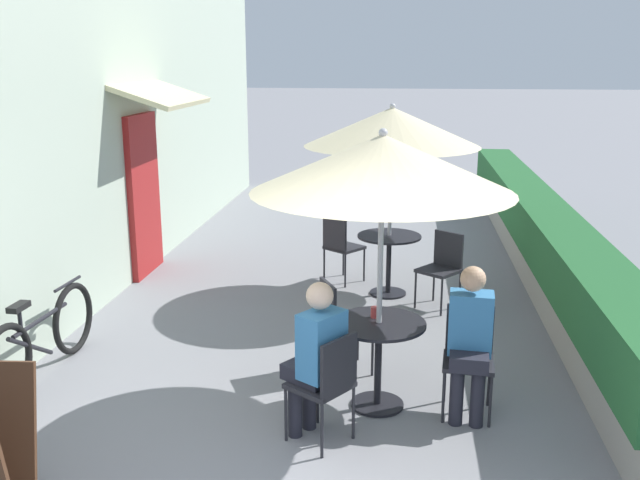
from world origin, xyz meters
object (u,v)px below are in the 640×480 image
Objects in this scene: cafe_chair_near_right at (469,351)px; coffee_cup_near at (375,312)px; patio_table_mid at (389,252)px; cafe_chair_mid_right at (443,264)px; bicycle_leaning at (42,338)px; cafe_chair_near_left at (328,380)px; cafe_chair_near_back at (339,319)px; seated_patron_near_left at (316,354)px; patio_table_near at (378,346)px; seated_patron_near_right at (470,337)px; patio_umbrella_mid at (392,127)px; patio_umbrella_near at (382,164)px; cafe_chair_mid_left at (340,244)px.

cafe_chair_near_right reaches higher than coffee_cup_near.
patio_table_mid is 0.88× the size of cafe_chair_mid_right.
bicycle_leaning is (-3.03, -2.67, -0.17)m from patio_table_mid.
cafe_chair_near_back is (-0.03, 1.26, 0.00)m from cafe_chair_near_left.
cafe_chair_near_left is 1.26m from cafe_chair_near_back.
seated_patron_near_left is 1.44× the size of cafe_chair_near_back.
seated_patron_near_right is (0.72, -0.09, 0.16)m from patio_table_near.
seated_patron_near_left is 3.73m from patio_umbrella_mid.
cafe_chair_mid_right is (1.08, 3.08, -0.17)m from seated_patron_near_left.
cafe_chair_near_back is 0.38× the size of patio_umbrella_mid.
patio_table_mid is (-0.71, 2.86, 0.01)m from cafe_chair_near_right.
cafe_chair_near_left and cafe_chair_near_back have the same top height.
patio_umbrella_mid is at bearing 89.68° from patio_umbrella_near.
bicycle_leaning is (-3.65, -2.29, -0.15)m from cafe_chair_mid_right.
seated_patron_near_right is (0.72, -0.09, -1.34)m from patio_umbrella_near.
cafe_chair_mid_right reaches higher than coffee_cup_near.
cafe_chair_near_left is at bearing -14.37° from bicycle_leaning.
cafe_chair_near_left is at bearing -23.95° from cafe_chair_near_back.
patio_umbrella_near is 1.67m from cafe_chair_near_back.
cafe_chair_near_back is at bearing 121.34° from patio_umbrella_near.
cafe_chair_near_right is 2.49m from cafe_chair_mid_right.
patio_umbrella_mid reaches higher than cafe_chair_near_left.
seated_patron_near_left is at bearing -127.51° from patio_table_near.
cafe_chair_mid_right is (-0.08, 2.60, -0.17)m from seated_patron_near_right.
bicycle_leaning is at bearing 69.56° from cafe_chair_mid_right.
cafe_chair_mid_right is at bearing -83.22° from cafe_chair_near_right.
cafe_chair_mid_left and cafe_chair_mid_right have the same top height.
cafe_chair_near_left is at bearing 36.05° from cafe_chair_near_right.
patio_umbrella_near is 3.00× the size of patio_table_mid.
cafe_chair_near_left is at bearing -95.91° from patio_umbrella_mid.
patio_table_near is 0.88× the size of cafe_chair_mid_right.
cafe_chair_near_back is 1.14× the size of patio_table_mid.
cafe_chair_mid_left is (-0.26, 3.90, 0.00)m from cafe_chair_near_left.
patio_table_near is 3.32m from cafe_chair_mid_left.
patio_umbrella_mid reaches higher than patio_table_near.
cafe_chair_near_right is 1.00× the size of cafe_chair_near_back.
coffee_cup_near is at bearing -1.83° from cafe_chair_near_right.
cafe_chair_mid_right is 4.31m from bicycle_leaning.
bicycle_leaning is (-2.41, -3.05, -0.15)m from cafe_chair_mid_left.
patio_umbrella_near is 2.64× the size of cafe_chair_mid_left.
patio_umbrella_near is 1.52m from seated_patron_near_left.
cafe_chair_mid_left reaches higher than patio_table_near.
coffee_cup_near is 2.79m from patio_table_mid.
cafe_chair_near_back reaches higher than patio_table_mid.
coffee_cup_near is 0.12× the size of patio_table_mid.
patio_table_near is 0.43× the size of bicycle_leaning.
patio_table_mid is at bearing 88.91° from coffee_cup_near.
patio_table_mid is at bearing 6.05° from cafe_chair_mid_right.
cafe_chair_mid_left is 0.49× the size of bicycle_leaning.
patio_table_near is at bearing 6.05° from cafe_chair_near_left.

